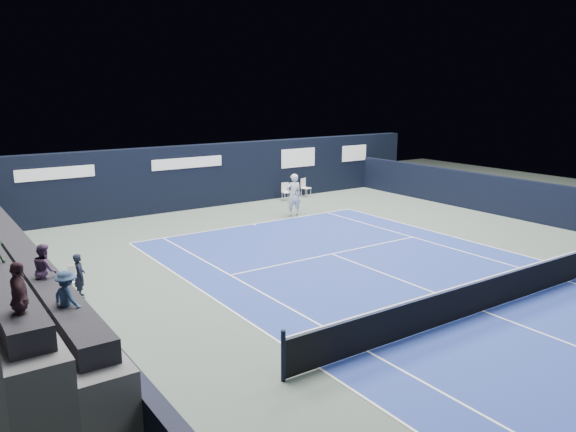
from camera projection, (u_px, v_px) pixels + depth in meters
name	position (u px, v px, depth m)	size (l,w,h in m)	color
ground	(426.00, 290.00, 16.46)	(48.00, 48.00, 0.00)	#4D5B52
court_surface	(483.00, 311.00, 14.85)	(10.97, 23.77, 0.01)	navy
enclosure_wall_right	(519.00, 199.00, 25.27)	(0.30, 22.00, 1.80)	black
folding_chair_back_a	(285.00, 188.00, 29.63)	(0.46, 0.49, 0.92)	silver
folding_chair_back_b	(305.00, 186.00, 30.64)	(0.55, 0.54, 0.99)	silver
line_judge_chair	(75.00, 278.00, 16.07)	(0.46, 0.45, 0.81)	white
line_judge	(80.00, 276.00, 15.75)	(0.46, 0.31, 1.27)	black
court_markings	(483.00, 311.00, 14.85)	(11.03, 23.83, 0.00)	white
tennis_net	(485.00, 293.00, 14.74)	(12.90, 0.10, 1.10)	black
back_sponsor_wall	(204.00, 176.00, 27.78)	(26.00, 0.63, 3.10)	black
side_barrier_left	(52.00, 296.00, 14.28)	(0.33, 22.00, 1.20)	black
tennis_player	(294.00, 195.00, 25.91)	(0.80, 0.93, 1.95)	silver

